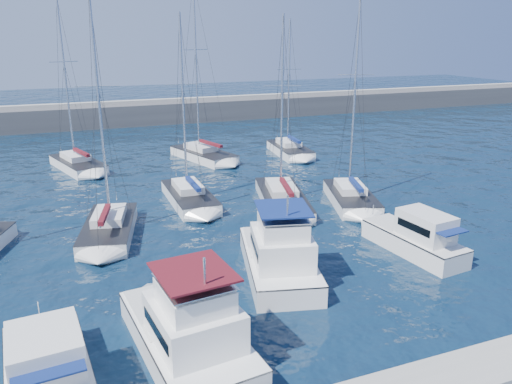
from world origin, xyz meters
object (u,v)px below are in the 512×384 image
object	(u,v)px
sailboat_mid_b	(109,228)
sailboat_back_b	(203,154)
motor_yacht_port_outer	(48,370)
sailboat_mid_c	(189,196)
sailboat_back_a	(78,164)
sailboat_mid_e	(351,197)
sailboat_back_c	(290,150)
motor_yacht_stbd_inner	(280,257)
sailboat_mid_d	(282,199)
motor_yacht_port_inner	(189,333)
motor_yacht_stbd_outer	(417,239)

from	to	relation	value
sailboat_mid_b	sailboat_back_b	size ratio (longest dim) A/B	0.86
motor_yacht_port_outer	sailboat_mid_c	world-z (taller)	sailboat_mid_c
sailboat_mid_b	sailboat_back_a	size ratio (longest dim) A/B	0.94
sailboat_mid_b	sailboat_mid_e	distance (m)	18.33
motor_yacht_port_outer	sailboat_mid_b	distance (m)	15.22
sailboat_mid_c	sailboat_back_a	xyz separation A→B (m)	(-7.73, 13.96, 0.02)
sailboat_back_c	sailboat_mid_e	bearing A→B (deg)	-93.30
motor_yacht_stbd_inner	sailboat_mid_d	size ratio (longest dim) A/B	0.60
motor_yacht_port_outer	sailboat_back_b	bearing A→B (deg)	60.18
motor_yacht_port_inner	sailboat_mid_e	size ratio (longest dim) A/B	0.54
sailboat_mid_b	sailboat_back_b	bearing A→B (deg)	70.47
motor_yacht_stbd_inner	sailboat_mid_e	distance (m)	13.80
sailboat_back_a	sailboat_mid_c	bearing A→B (deg)	-78.38
motor_yacht_port_inner	sailboat_back_b	world-z (taller)	sailboat_back_b
motor_yacht_stbd_outer	sailboat_back_b	distance (m)	28.27
motor_yacht_stbd_inner	sailboat_back_c	xyz separation A→B (m)	(12.82, 26.17, -0.61)
motor_yacht_port_inner	sailboat_mid_e	distance (m)	22.00
sailboat_back_c	motor_yacht_port_inner	bearing A→B (deg)	-115.94
motor_yacht_port_inner	sailboat_mid_b	xyz separation A→B (m)	(-1.78, 14.63, -0.60)
sailboat_mid_e	sailboat_back_a	world-z (taller)	sailboat_back_a
motor_yacht_port_inner	sailboat_mid_c	xyz separation A→B (m)	(4.79, 19.24, -0.61)
motor_yacht_port_inner	sailboat_mid_c	bearing A→B (deg)	69.66
motor_yacht_stbd_inner	sailboat_back_a	bearing A→B (deg)	122.36
motor_yacht_stbd_inner	sailboat_back_a	distance (m)	29.48
motor_yacht_stbd_inner	sailboat_mid_e	size ratio (longest dim) A/B	0.55
motor_yacht_port_inner	motor_yacht_stbd_outer	world-z (taller)	motor_yacht_port_inner
sailboat_mid_c	sailboat_back_a	size ratio (longest dim) A/B	0.89
sailboat_mid_c	sailboat_back_b	xyz separation A→B (m)	(4.87, 13.43, 0.03)
sailboat_mid_d	sailboat_back_b	xyz separation A→B (m)	(-1.75, 16.55, 0.05)
sailboat_mid_d	sailboat_back_c	size ratio (longest dim) A/B	0.99
motor_yacht_stbd_outer	sailboat_mid_b	bearing A→B (deg)	143.86
motor_yacht_port_inner	sailboat_mid_d	xyz separation A→B (m)	(11.41, 16.12, -0.63)
motor_yacht_stbd_inner	sailboat_back_c	size ratio (longest dim) A/B	0.60
motor_yacht_stbd_inner	sailboat_mid_e	xyz separation A→B (m)	(10.21, 9.26, -0.59)
sailboat_mid_b	sailboat_mid_c	size ratio (longest dim) A/B	1.06
sailboat_back_b	sailboat_back_c	distance (m)	9.58
sailboat_back_b	sailboat_mid_c	bearing A→B (deg)	-127.95
motor_yacht_port_outer	motor_yacht_stbd_inner	bearing A→B (deg)	19.46
motor_yacht_stbd_outer	sailboat_back_c	xyz separation A→B (m)	(3.90, 26.44, -0.42)
sailboat_mid_e	motor_yacht_port_inner	bearing A→B (deg)	-120.78
motor_yacht_port_outer	sailboat_back_c	world-z (taller)	sailboat_back_c
sailboat_back_a	sailboat_back_b	size ratio (longest dim) A/B	0.91
sailboat_mid_c	sailboat_back_c	bearing A→B (deg)	40.40
sailboat_mid_d	sailboat_back_a	size ratio (longest dim) A/B	0.88
sailboat_mid_b	motor_yacht_stbd_inner	bearing A→B (deg)	-36.35
motor_yacht_port_inner	sailboat_back_a	size ratio (longest dim) A/B	0.52
motor_yacht_stbd_inner	sailboat_mid_c	distance (m)	14.11
motor_yacht_port_outer	sailboat_mid_b	world-z (taller)	sailboat_mid_b
motor_yacht_port_inner	sailboat_mid_b	world-z (taller)	sailboat_mid_b
sailboat_mid_c	motor_yacht_stbd_outer	bearing A→B (deg)	-53.61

